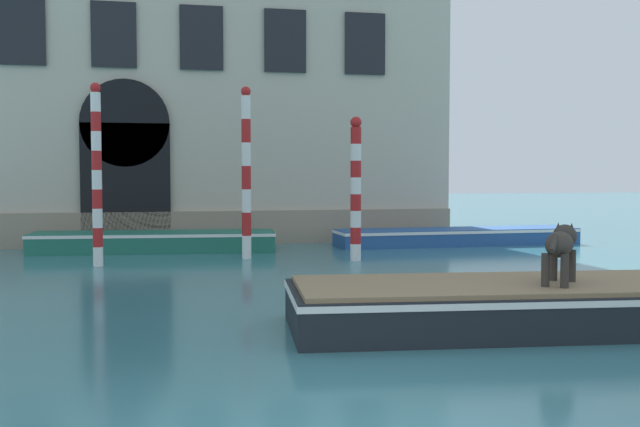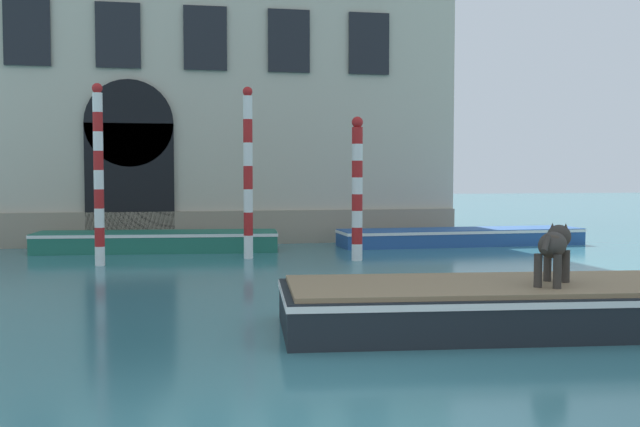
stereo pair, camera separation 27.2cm
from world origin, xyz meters
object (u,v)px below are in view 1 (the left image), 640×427
at_px(dog_on_deck, 560,245).
at_px(mooring_pole_3, 97,174).
at_px(boat_foreground, 517,303).
at_px(boat_moored_near_palazzo, 154,241).
at_px(boat_moored_far, 457,236).
at_px(mooring_pole_1, 356,188).
at_px(mooring_pole_0, 246,172).

xyz_separation_m(dog_on_deck, mooring_pole_3, (-6.46, 8.10, 0.89)).
relative_size(boat_foreground, boat_moored_near_palazzo, 0.99).
bearing_deg(boat_moored_far, boat_moored_near_palazzo, 179.47).
height_order(boat_foreground, mooring_pole_1, mooring_pole_1).
xyz_separation_m(mooring_pole_0, mooring_pole_3, (-3.34, -0.71, -0.04)).
height_order(dog_on_deck, boat_moored_near_palazzo, dog_on_deck).
height_order(dog_on_deck, mooring_pole_3, mooring_pole_3).
distance_m(dog_on_deck, boat_moored_far, 11.37).
bearing_deg(mooring_pole_3, mooring_pole_0, 12.03).
bearing_deg(mooring_pole_3, dog_on_deck, -51.44).
relative_size(boat_moored_near_palazzo, boat_moored_far, 0.90).
distance_m(boat_foreground, mooring_pole_0, 9.15).
relative_size(boat_moored_far, mooring_pole_1, 2.09).
distance_m(boat_moored_near_palazzo, boat_moored_far, 8.35).
bearing_deg(mooring_pole_3, boat_moored_near_palazzo, 66.37).
distance_m(boat_moored_far, mooring_pole_1, 5.00).
xyz_separation_m(dog_on_deck, boat_moored_far, (3.07, 10.91, -0.88)).
xyz_separation_m(boat_foreground, dog_on_deck, (0.48, -0.22, 0.79)).
height_order(dog_on_deck, mooring_pole_1, mooring_pole_1).
bearing_deg(mooring_pole_0, dog_on_deck, -70.52).
bearing_deg(boat_foreground, dog_on_deck, -19.53).
distance_m(boat_moored_far, mooring_pole_3, 10.09).
xyz_separation_m(boat_moored_far, mooring_pole_3, (-9.53, -2.81, 1.77)).
xyz_separation_m(dog_on_deck, mooring_pole_1, (-0.68, 7.93, 0.57)).
relative_size(boat_foreground, mooring_pole_1, 1.87).
xyz_separation_m(mooring_pole_0, mooring_pole_1, (2.44, -0.89, -0.36)).
bearing_deg(boat_moored_far, dog_on_deck, -107.00).
bearing_deg(boat_foreground, mooring_pole_3, 132.65).
bearing_deg(mooring_pole_0, mooring_pole_3, -167.97).
bearing_deg(mooring_pole_1, boat_foreground, -88.56).
xyz_separation_m(boat_foreground, boat_moored_near_palazzo, (-4.80, 10.58, -0.05)).
relative_size(boat_moored_far, mooring_pole_0, 1.72).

